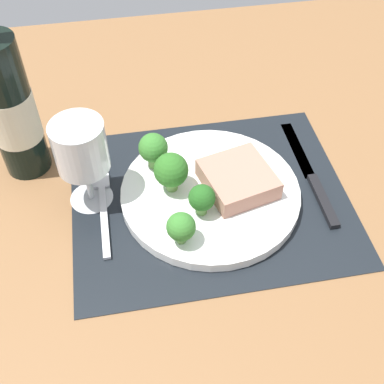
{
  "coord_description": "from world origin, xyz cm",
  "views": [
    {
      "loc": [
        -11.0,
        -46.64,
        55.08
      ],
      "look_at": [
        -2.72,
        -0.01,
        1.9
      ],
      "focal_mm": 46.01,
      "sensor_mm": 36.0,
      "label": 1
    }
  ],
  "objects_px": {
    "wine_glass": "(81,151)",
    "steak": "(238,179)",
    "knife": "(313,179)",
    "fork": "(103,203)",
    "wine_bottle": "(10,108)",
    "plate": "(210,193)"
  },
  "relations": [
    {
      "from": "wine_glass",
      "to": "steak",
      "type": "bearing_deg",
      "value": -7.78
    },
    {
      "from": "knife",
      "to": "wine_glass",
      "type": "xyz_separation_m",
      "value": [
        -0.33,
        0.02,
        0.09
      ]
    },
    {
      "from": "fork",
      "to": "knife",
      "type": "bearing_deg",
      "value": -3.14
    },
    {
      "from": "wine_bottle",
      "to": "wine_glass",
      "type": "xyz_separation_m",
      "value": [
        0.09,
        -0.09,
        -0.02
      ]
    },
    {
      "from": "wine_bottle",
      "to": "plate",
      "type": "bearing_deg",
      "value": -23.98
    },
    {
      "from": "steak",
      "to": "wine_bottle",
      "type": "xyz_separation_m",
      "value": [
        -0.31,
        0.12,
        0.08
      ]
    },
    {
      "from": "fork",
      "to": "knife",
      "type": "relative_size",
      "value": 0.83
    },
    {
      "from": "knife",
      "to": "wine_bottle",
      "type": "height_order",
      "value": "wine_bottle"
    },
    {
      "from": "fork",
      "to": "wine_glass",
      "type": "height_order",
      "value": "wine_glass"
    },
    {
      "from": "fork",
      "to": "wine_glass",
      "type": "relative_size",
      "value": 1.36
    },
    {
      "from": "wine_bottle",
      "to": "steak",
      "type": "bearing_deg",
      "value": -20.97
    },
    {
      "from": "wine_bottle",
      "to": "wine_glass",
      "type": "height_order",
      "value": "wine_bottle"
    },
    {
      "from": "fork",
      "to": "plate",
      "type": "bearing_deg",
      "value": -6.71
    },
    {
      "from": "wine_bottle",
      "to": "fork",
      "type": "bearing_deg",
      "value": -43.54
    },
    {
      "from": "fork",
      "to": "wine_bottle",
      "type": "relative_size",
      "value": 0.63
    },
    {
      "from": "steak",
      "to": "knife",
      "type": "height_order",
      "value": "steak"
    },
    {
      "from": "steak",
      "to": "wine_glass",
      "type": "distance_m",
      "value": 0.22
    },
    {
      "from": "plate",
      "to": "wine_glass",
      "type": "relative_size",
      "value": 1.86
    },
    {
      "from": "knife",
      "to": "wine_glass",
      "type": "distance_m",
      "value": 0.35
    },
    {
      "from": "wine_bottle",
      "to": "wine_glass",
      "type": "bearing_deg",
      "value": -43.34
    },
    {
      "from": "plate",
      "to": "steak",
      "type": "distance_m",
      "value": 0.05
    },
    {
      "from": "wine_glass",
      "to": "fork",
      "type": "bearing_deg",
      "value": -44.66
    }
  ]
}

